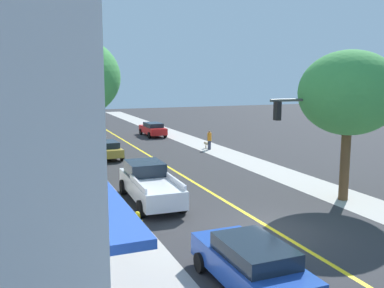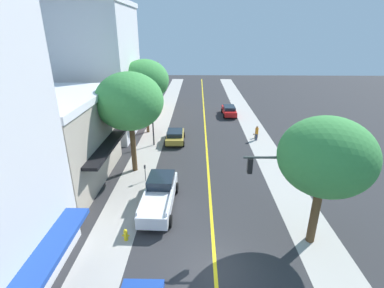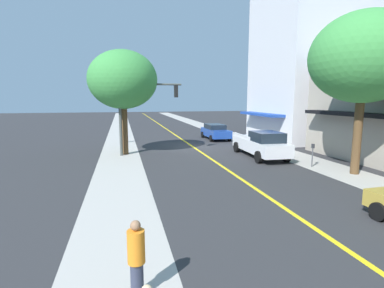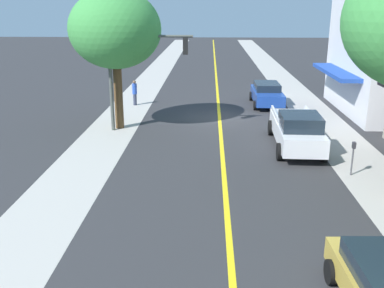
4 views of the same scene
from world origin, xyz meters
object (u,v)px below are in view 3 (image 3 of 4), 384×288
fire_hydrant (258,144)px  white_pickup_truck (261,144)px  street_tree_right_corner (123,80)px  street_tree_left_far (364,58)px  traffic_light_mast (140,104)px  parking_meter (313,152)px  pedestrian_blue_shirt (123,133)px  blue_sedan_left_curb (215,131)px  pedestrian_orange_shirt (136,257)px

fire_hydrant → white_pickup_truck: white_pickup_truck is taller
street_tree_right_corner → street_tree_left_far: 15.24m
white_pickup_truck → street_tree_left_far: bearing=29.7°
traffic_light_mast → parking_meter: bearing=-33.3°
parking_meter → pedestrian_blue_shirt: pedestrian_blue_shirt is taller
white_pickup_truck → pedestrian_blue_shirt: 13.33m
street_tree_left_far → traffic_light_mast: size_ratio=1.53×
parking_meter → pedestrian_blue_shirt: (11.12, -12.95, -0.01)m
traffic_light_mast → street_tree_left_far: bearing=-37.2°
fire_hydrant → pedestrian_blue_shirt: bearing=-27.7°
street_tree_left_far → traffic_light_mast: (11.14, -8.44, -2.47)m
blue_sedan_left_curb → pedestrian_blue_shirt: size_ratio=2.72×
parking_meter → white_pickup_truck: bearing=-65.2°
fire_hydrant → pedestrian_orange_shirt: (10.92, 16.85, 0.51)m
street_tree_right_corner → street_tree_left_far: size_ratio=0.88×
street_tree_left_far → traffic_light_mast: 14.19m
street_tree_right_corner → street_tree_left_far: bearing=144.0°
pedestrian_blue_shirt → traffic_light_mast: bearing=22.9°
street_tree_right_corner → blue_sedan_left_curb: 12.08m
street_tree_left_far → parking_meter: street_tree_left_far is taller
parking_meter → pedestrian_blue_shirt: 17.07m
blue_sedan_left_curb → pedestrian_blue_shirt: 9.24m
street_tree_right_corner → blue_sedan_left_curb: (-9.13, -6.38, -4.66)m
traffic_light_mast → blue_sedan_left_curb: bearing=40.9°
street_tree_right_corner → parking_meter: size_ratio=5.32×
traffic_light_mast → blue_sedan_left_curb: 10.93m
traffic_light_mast → white_pickup_truck: traffic_light_mast is taller
parking_meter → pedestrian_orange_shirt: bearing=41.4°
fire_hydrant → pedestrian_blue_shirt: 12.48m
street_tree_right_corner → white_pickup_truck: bearing=160.1°
fire_hydrant → pedestrian_blue_shirt: pedestrian_blue_shirt is taller
street_tree_left_far → parking_meter: bearing=-56.8°
traffic_light_mast → pedestrian_orange_shirt: bearing=-94.1°
pedestrian_blue_shirt → street_tree_right_corner: bearing=12.6°
street_tree_left_far → fire_hydrant: (1.37, -9.14, -5.87)m
street_tree_right_corner → pedestrian_orange_shirt: size_ratio=4.52×
parking_meter → street_tree_right_corner: bearing=-32.3°
parking_meter → white_pickup_truck: 3.93m
street_tree_left_far → white_pickup_truck: (2.94, -5.55, -5.29)m
fire_hydrant → parking_meter: bearing=90.6°
street_tree_left_far → pedestrian_orange_shirt: size_ratio=5.13×
fire_hydrant → pedestrian_blue_shirt: (11.05, -5.79, 0.55)m
blue_sedan_left_curb → pedestrian_orange_shirt: (9.11, 23.04, 0.07)m
street_tree_right_corner → pedestrian_orange_shirt: 17.27m
pedestrian_orange_shirt → pedestrian_blue_shirt: (0.12, -22.64, 0.04)m
street_tree_right_corner → parking_meter: bearing=147.7°
traffic_light_mast → pedestrian_blue_shirt: (1.28, -6.49, -2.84)m
blue_sedan_left_curb → traffic_light_mast: bearing=-49.2°
street_tree_right_corner → white_pickup_truck: (-9.38, 3.40, -4.51)m
traffic_light_mast → pedestrian_orange_shirt: 16.45m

